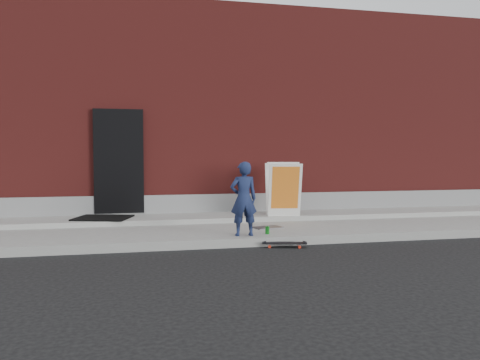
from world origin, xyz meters
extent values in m
plane|color=black|center=(0.00, 0.00, 0.00)|extent=(80.00, 80.00, 0.00)
cube|color=gray|center=(0.00, 1.50, 0.07)|extent=(20.00, 3.00, 0.15)
cube|color=gray|center=(0.00, 2.40, 0.20)|extent=(20.00, 1.20, 0.10)
cube|color=maroon|center=(0.00, 7.00, 2.50)|extent=(20.00, 8.00, 5.00)
cube|color=gray|center=(0.00, 2.97, 0.45)|extent=(20.00, 0.10, 0.40)
cube|color=black|center=(-2.60, 2.96, 1.40)|extent=(1.05, 0.12, 2.25)
imported|color=#1A2449|center=(-0.43, 0.28, 0.79)|extent=(0.47, 0.31, 1.27)
cylinder|color=red|center=(0.44, -0.12, 0.02)|extent=(0.06, 0.04, 0.05)
cylinder|color=red|center=(0.40, -0.26, 0.02)|extent=(0.06, 0.04, 0.05)
cylinder|color=red|center=(-0.03, 0.02, 0.02)|extent=(0.06, 0.04, 0.05)
cylinder|color=red|center=(-0.08, -0.12, 0.02)|extent=(0.06, 0.04, 0.05)
cube|color=#A6A6AA|center=(0.42, -0.19, 0.06)|extent=(0.09, 0.16, 0.02)
cube|color=#A6A6AA|center=(-0.05, -0.05, 0.06)|extent=(0.09, 0.16, 0.02)
cube|color=black|center=(0.18, -0.12, 0.07)|extent=(0.73, 0.38, 0.01)
cube|color=white|center=(0.78, 1.75, 0.80)|extent=(0.72, 0.40, 1.11)
cube|color=white|center=(0.85, 2.25, 0.80)|extent=(0.72, 0.40, 1.11)
cube|color=yellow|center=(0.78, 1.72, 0.75)|extent=(0.59, 0.31, 0.88)
cube|color=white|center=(0.82, 2.00, 1.36)|extent=(0.68, 0.15, 0.06)
cylinder|color=#1C8D25|center=(0.02, 0.36, 0.22)|extent=(0.08, 0.08, 0.14)
cube|color=black|center=(-2.90, 2.28, 0.27)|extent=(1.25, 1.11, 0.03)
cube|color=#4B4B4F|center=(0.21, 1.03, 0.16)|extent=(0.60, 0.46, 0.02)
camera|label=1|loc=(-2.16, -7.49, 1.52)|focal=35.00mm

